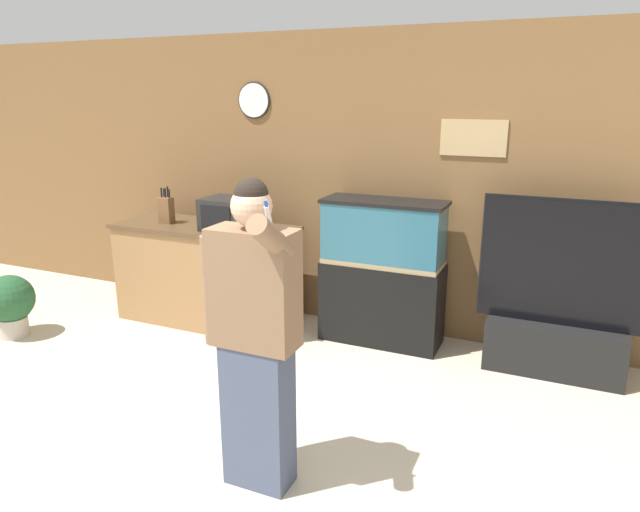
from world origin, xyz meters
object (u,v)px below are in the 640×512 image
at_px(person_standing, 254,334).
at_px(potted_plant, 10,302).
at_px(microwave, 231,214).
at_px(knife_block, 166,210).
at_px(counter_island, 207,274).
at_px(tv_on_stand, 556,324).
at_px(aquarium_on_stand, 382,272).

height_order(person_standing, potted_plant, person_standing).
relative_size(microwave, knife_block, 1.41).
bearing_deg(potted_plant, counter_island, 36.22).
bearing_deg(counter_island, tv_on_stand, 3.80).
height_order(microwave, tv_on_stand, tv_on_stand).
bearing_deg(potted_plant, person_standing, -16.05).
relative_size(tv_on_stand, potted_plant, 2.41).
height_order(microwave, knife_block, knife_block).
height_order(aquarium_on_stand, person_standing, person_standing).
relative_size(counter_island, microwave, 3.60).
bearing_deg(knife_block, microwave, 0.49).
xyz_separation_m(counter_island, person_standing, (1.60, -1.86, 0.42)).
distance_m(aquarium_on_stand, tv_on_stand, 1.41).
bearing_deg(tv_on_stand, potted_plant, -164.65).
height_order(counter_island, person_standing, person_standing).
xyz_separation_m(aquarium_on_stand, potted_plant, (-3.00, -1.22, -0.30)).
bearing_deg(microwave, tv_on_stand, 5.21).
relative_size(tv_on_stand, person_standing, 0.80).
height_order(tv_on_stand, person_standing, person_standing).
distance_m(counter_island, potted_plant, 1.71).
xyz_separation_m(aquarium_on_stand, person_standing, (-0.04, -2.07, 0.26)).
relative_size(aquarium_on_stand, person_standing, 0.73).
bearing_deg(counter_island, aquarium_on_stand, 7.42).
bearing_deg(person_standing, knife_block, 137.47).
xyz_separation_m(knife_block, potted_plant, (-1.00, -0.95, -0.73)).
xyz_separation_m(microwave, person_standing, (1.28, -1.81, -0.18)).
relative_size(microwave, tv_on_stand, 0.35).
bearing_deg(potted_plant, tv_on_stand, 15.35).
bearing_deg(counter_island, microwave, -8.07).
relative_size(aquarium_on_stand, tv_on_stand, 0.92).
distance_m(counter_island, person_standing, 2.48).
height_order(knife_block, tv_on_stand, tv_on_stand).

